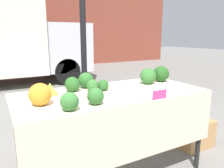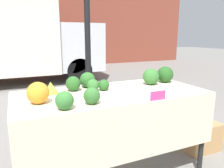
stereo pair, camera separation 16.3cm
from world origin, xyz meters
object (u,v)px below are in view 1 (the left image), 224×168
parked_truck (8,42)px  price_sign (160,95)px  produce_crate (194,133)px  orange_cauliflower (40,94)px

parked_truck → price_sign: size_ratio=27.59×
parked_truck → produce_crate: 5.63m
produce_crate → orange_cauliflower: bearing=-177.3°
price_sign → produce_crate: bearing=22.6°
orange_cauliflower → produce_crate: 2.06m
parked_truck → orange_cauliflower: 5.34m
orange_cauliflower → produce_crate: (1.90, 0.09, -0.79)m
parked_truck → price_sign: parked_truck is taller
produce_crate → parked_truck: bearing=108.5°
price_sign → orange_cauliflower: bearing=161.3°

